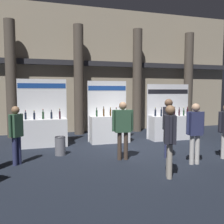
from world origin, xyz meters
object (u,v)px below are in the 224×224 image
(visitor_8, at_px, (168,124))
(trash_bin, at_px, (60,146))
(exhibitor_booth_1, at_px, (109,126))
(exhibitor_booth_0, at_px, (43,129))
(visitor_0, at_px, (195,129))
(exhibitor_booth_2, at_px, (171,125))
(visitor_6, at_px, (170,135))
(visitor_3, at_px, (123,125))
(visitor_7, at_px, (16,131))

(visitor_8, bearing_deg, trash_bin, -110.47)
(exhibitor_booth_1, relative_size, visitor_8, 1.35)
(exhibitor_booth_0, relative_size, visitor_0, 1.46)
(exhibitor_booth_2, relative_size, visitor_8, 1.29)
(exhibitor_booth_2, height_order, visitor_0, exhibitor_booth_2)
(trash_bin, distance_m, visitor_6, 3.62)
(visitor_0, bearing_deg, exhibitor_booth_1, -61.97)
(exhibitor_booth_1, xyz_separation_m, visitor_3, (-0.29, -2.48, 0.40))
(visitor_0, distance_m, visitor_8, 0.83)
(exhibitor_booth_1, bearing_deg, visitor_7, -146.44)
(exhibitor_booth_0, xyz_separation_m, trash_bin, (0.48, -1.46, -0.32))
(exhibitor_booth_1, height_order, visitor_0, exhibitor_booth_1)
(visitor_6, xyz_separation_m, visitor_7, (-3.47, 2.05, -0.08))
(exhibitor_booth_2, bearing_deg, trash_bin, -164.45)
(trash_bin, bearing_deg, exhibitor_booth_1, 35.73)
(visitor_6, bearing_deg, trash_bin, 63.19)
(visitor_0, xyz_separation_m, visitor_8, (-0.42, 0.72, 0.06))
(visitor_0, xyz_separation_m, visitor_3, (-1.75, 0.97, 0.03))
(visitor_3, height_order, visitor_7, visitor_3)
(exhibitor_booth_0, bearing_deg, trash_bin, -71.69)
(exhibitor_booth_2, distance_m, visitor_7, 6.18)
(visitor_7, bearing_deg, visitor_8, -55.79)
(exhibitor_booth_2, distance_m, visitor_3, 3.76)
(exhibitor_booth_2, height_order, visitor_8, exhibitor_booth_2)
(exhibitor_booth_2, distance_m, visitor_8, 3.07)
(exhibitor_booth_1, distance_m, trash_bin, 2.49)
(visitor_3, bearing_deg, exhibitor_booth_2, 44.23)
(trash_bin, distance_m, visitor_3, 2.13)
(trash_bin, relative_size, visitor_8, 0.33)
(exhibitor_booth_2, height_order, visitor_3, exhibitor_booth_2)
(trash_bin, height_order, visitor_6, visitor_6)
(visitor_0, xyz_separation_m, visitor_6, (-1.19, -0.73, 0.02))
(visitor_0, bearing_deg, visitor_7, -10.57)
(exhibitor_booth_1, xyz_separation_m, visitor_6, (0.26, -4.18, 0.39))
(exhibitor_booth_1, xyz_separation_m, exhibitor_booth_2, (2.63, -0.15, -0.03))
(exhibitor_booth_1, distance_m, visitor_3, 2.53)
(exhibitor_booth_0, distance_m, exhibitor_booth_1, 2.49)
(visitor_0, distance_m, visitor_7, 4.85)
(visitor_6, bearing_deg, visitor_0, -34.82)
(visitor_8, bearing_deg, exhibitor_booth_2, 150.78)
(trash_bin, relative_size, visitor_0, 0.35)
(visitor_0, bearing_deg, visitor_6, 36.74)
(visitor_3, bearing_deg, trash_bin, 154.43)
(exhibitor_booth_2, height_order, visitor_6, exhibitor_booth_2)
(visitor_6, distance_m, visitor_8, 1.65)
(visitor_3, bearing_deg, visitor_7, 178.90)
(exhibitor_booth_2, relative_size, visitor_6, 1.36)
(exhibitor_booth_0, xyz_separation_m, visitor_7, (-0.72, -2.15, 0.32))
(exhibitor_booth_1, relative_size, visitor_0, 1.44)
(visitor_0, distance_m, visitor_6, 1.40)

